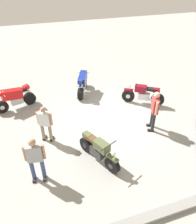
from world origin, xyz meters
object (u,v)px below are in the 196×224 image
(motorcycle_blue_sportbike, at_px, (83,83))
(person_in_gray_shirt, at_px, (35,157))
(motorcycle_olive_vintage, at_px, (98,150))
(motorcycle_red_sportbike, at_px, (15,97))
(motorcycle_maroon_cruiser, at_px, (143,94))
(person_in_white_shirt, at_px, (45,122))
(person_in_red_shirt, at_px, (155,108))

(motorcycle_blue_sportbike, relative_size, person_in_gray_shirt, 1.09)
(motorcycle_olive_vintage, distance_m, person_in_gray_shirt, 2.16)
(motorcycle_red_sportbike, height_order, motorcycle_maroon_cruiser, motorcycle_red_sportbike)
(motorcycle_red_sportbike, bearing_deg, motorcycle_maroon_cruiser, 148.29)
(motorcycle_red_sportbike, bearing_deg, motorcycle_blue_sportbike, 170.35)
(motorcycle_red_sportbike, relative_size, person_in_gray_shirt, 1.14)
(motorcycle_maroon_cruiser, bearing_deg, motorcycle_red_sportbike, 18.13)
(motorcycle_maroon_cruiser, bearing_deg, motorcycle_olive_vintage, 74.25)
(motorcycle_blue_sportbike, height_order, person_in_gray_shirt, person_in_gray_shirt)
(person_in_white_shirt, bearing_deg, motorcycle_blue_sportbike, -6.87)
(motorcycle_blue_sportbike, height_order, person_in_red_shirt, person_in_red_shirt)
(motorcycle_blue_sportbike, height_order, person_in_white_shirt, person_in_white_shirt)
(person_in_red_shirt, xyz_separation_m, person_in_white_shirt, (4.32, -0.66, -0.15))
(person_in_white_shirt, bearing_deg, person_in_gray_shirt, -167.35)
(motorcycle_olive_vintage, distance_m, person_in_red_shirt, 2.96)
(motorcycle_red_sportbike, distance_m, motorcycle_blue_sportbike, 3.50)
(person_in_red_shirt, bearing_deg, motorcycle_red_sportbike, -12.06)
(person_in_white_shirt, height_order, person_in_gray_shirt, person_in_gray_shirt)
(motorcycle_olive_vintage, xyz_separation_m, person_in_gray_shirt, (2.10, 0.13, 0.48))
(motorcycle_red_sportbike, relative_size, motorcycle_olive_vintage, 1.04)
(motorcycle_blue_sportbike, bearing_deg, person_in_gray_shirt, 175.51)
(motorcycle_red_sportbike, relative_size, person_in_white_shirt, 1.22)
(motorcycle_blue_sportbike, xyz_separation_m, person_in_gray_shirt, (2.88, 5.11, 0.37))
(motorcycle_blue_sportbike, xyz_separation_m, motorcycle_olive_vintage, (0.78, 4.98, -0.11))
(motorcycle_red_sportbike, xyz_separation_m, person_in_gray_shirt, (-0.59, 4.65, 0.37))
(person_in_white_shirt, bearing_deg, person_in_red_shirt, -70.05)
(motorcycle_red_sportbike, distance_m, person_in_red_shirt, 6.47)
(motorcycle_olive_vintage, height_order, person_in_red_shirt, person_in_red_shirt)
(motorcycle_blue_sportbike, distance_m, motorcycle_olive_vintage, 5.04)
(motorcycle_red_sportbike, relative_size, motorcycle_maroon_cruiser, 1.05)
(motorcycle_maroon_cruiser, distance_m, motorcycle_blue_sportbike, 3.25)
(person_in_red_shirt, distance_m, person_in_gray_shirt, 4.97)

